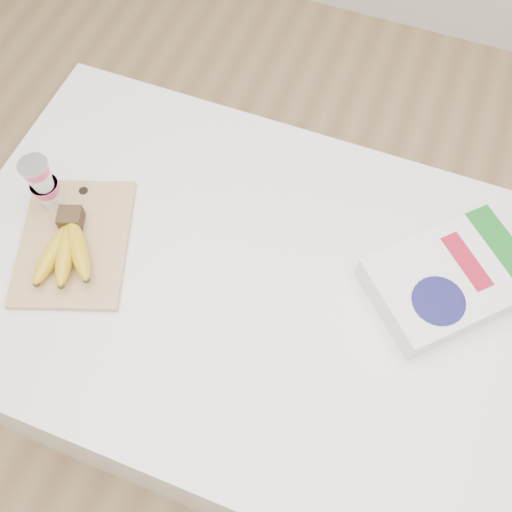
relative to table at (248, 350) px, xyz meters
The scene contains 6 objects.
room 0.89m from the table, ahead, with size 4.00×4.00×4.00m.
table is the anchor object (origin of this frame).
cutting_board 0.60m from the table, behind, with size 0.22×0.30×0.02m, color tan.
bananas 0.62m from the table, 167.00° to the right, with size 0.15×0.19×0.06m.
yogurt_stack 0.71m from the table, behind, with size 0.06×0.06×0.14m.
cereal_box 0.64m from the table, 18.14° to the left, with size 0.36×0.36×0.07m.
Camera 1 is at (0.20, -0.46, 1.98)m, focal length 40.00 mm.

